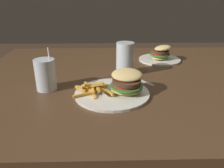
{
  "coord_description": "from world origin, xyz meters",
  "views": [
    {
      "loc": [
        -0.13,
        -0.93,
        1.07
      ],
      "look_at": [
        -0.11,
        -0.19,
        0.76
      ],
      "focal_mm": 35.0,
      "sensor_mm": 36.0,
      "label": 1
    }
  ],
  "objects_px": {
    "beer_glass": "(125,59)",
    "spoon": "(132,75)",
    "meal_plate_near": "(118,87)",
    "meal_plate_far": "(160,55)",
    "juice_glass": "(46,76)"
  },
  "relations": [
    {
      "from": "beer_glass",
      "to": "spoon",
      "type": "bearing_deg",
      "value": -54.41
    },
    {
      "from": "meal_plate_near",
      "to": "spoon",
      "type": "distance_m",
      "value": 0.19
    },
    {
      "from": "meal_plate_far",
      "to": "juice_glass",
      "type": "bearing_deg",
      "value": -144.88
    },
    {
      "from": "meal_plate_far",
      "to": "spoon",
      "type": "bearing_deg",
      "value": -126.5
    },
    {
      "from": "juice_glass",
      "to": "spoon",
      "type": "xyz_separation_m",
      "value": [
        0.35,
        0.12,
        -0.05
      ]
    },
    {
      "from": "spoon",
      "to": "meal_plate_near",
      "type": "bearing_deg",
      "value": 121.76
    },
    {
      "from": "beer_glass",
      "to": "juice_glass",
      "type": "height_order",
      "value": "juice_glass"
    },
    {
      "from": "spoon",
      "to": "meal_plate_far",
      "type": "height_order",
      "value": "meal_plate_far"
    },
    {
      "from": "beer_glass",
      "to": "meal_plate_far",
      "type": "distance_m",
      "value": 0.3
    },
    {
      "from": "beer_glass",
      "to": "spoon",
      "type": "relative_size",
      "value": 0.99
    },
    {
      "from": "beer_glass",
      "to": "spoon",
      "type": "height_order",
      "value": "beer_glass"
    },
    {
      "from": "spoon",
      "to": "meal_plate_far",
      "type": "bearing_deg",
      "value": -73.06
    },
    {
      "from": "spoon",
      "to": "juice_glass",
      "type": "bearing_deg",
      "value": 73.08
    },
    {
      "from": "meal_plate_near",
      "to": "spoon",
      "type": "relative_size",
      "value": 1.88
    },
    {
      "from": "meal_plate_near",
      "to": "spoon",
      "type": "xyz_separation_m",
      "value": [
        0.07,
        0.18,
        -0.02
      ]
    }
  ]
}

